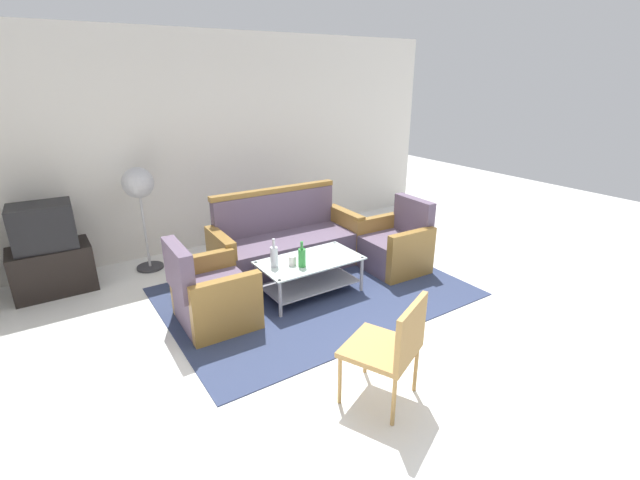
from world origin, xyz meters
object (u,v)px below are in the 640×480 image
(armchair_right, at_px, (395,247))
(pedestal_fan, at_px, (139,189))
(bottle_clear, at_px, (274,256))
(couch, at_px, (286,245))
(wicker_chair, at_px, (392,344))
(coffee_table, at_px, (310,271))
(armchair_left, at_px, (211,296))
(tv_stand, at_px, (53,269))
(cup, at_px, (292,261))
(television, at_px, (43,226))
(bottle_green, at_px, (302,257))

(armchair_right, distance_m, pedestal_fan, 3.12)
(bottle_clear, bearing_deg, couch, 52.77)
(bottle_clear, relative_size, wicker_chair, 0.36)
(coffee_table, bearing_deg, pedestal_fan, 127.41)
(armchair_left, bearing_deg, couch, 121.71)
(armchair_right, xyz_separation_m, tv_stand, (-3.55, 1.63, -0.03))
(coffee_table, relative_size, wicker_chair, 1.31)
(coffee_table, height_order, pedestal_fan, pedestal_fan)
(couch, relative_size, coffee_table, 1.66)
(cup, bearing_deg, couch, 65.27)
(tv_stand, distance_m, pedestal_fan, 1.27)
(couch, distance_m, pedestal_fan, 1.84)
(tv_stand, distance_m, television, 0.50)
(bottle_green, xyz_separation_m, pedestal_fan, (-1.13, 1.79, 0.50))
(cup, relative_size, pedestal_fan, 0.08)
(coffee_table, xyz_separation_m, cup, (-0.22, -0.02, 0.19))
(armchair_right, distance_m, tv_stand, 3.91)
(armchair_right, relative_size, bottle_clear, 2.80)
(tv_stand, bearing_deg, armchair_left, -53.08)
(couch, distance_m, bottle_clear, 0.89)
(armchair_left, bearing_deg, pedestal_fan, -172.12)
(armchair_left, distance_m, pedestal_fan, 1.82)
(armchair_left, height_order, cup, armchair_left)
(armchair_left, bearing_deg, coffee_table, 90.08)
(bottle_green, bearing_deg, armchair_left, 172.08)
(bottle_clear, relative_size, television, 0.49)
(tv_stand, xyz_separation_m, wicker_chair, (1.89, -3.39, 0.23))
(couch, xyz_separation_m, coffee_table, (-0.13, -0.74, -0.04))
(coffee_table, xyz_separation_m, bottle_green, (-0.16, -0.11, 0.24))
(television, height_order, pedestal_fan, pedestal_fan)
(couch, distance_m, bottle_green, 0.92)
(armchair_right, distance_m, bottle_clear, 1.65)
(couch, distance_m, cup, 0.85)
(tv_stand, bearing_deg, coffee_table, -35.31)
(tv_stand, relative_size, television, 1.29)
(pedestal_fan, xyz_separation_m, wicker_chair, (0.87, -3.44, -0.52))
(bottle_green, distance_m, bottle_clear, 0.29)
(bottle_green, height_order, cup, bottle_green)
(bottle_clear, bearing_deg, cup, -22.51)
(television, height_order, wicker_chair, television)
(armchair_left, relative_size, tv_stand, 1.06)
(armchair_left, relative_size, bottle_green, 3.09)
(couch, xyz_separation_m, bottle_clear, (-0.52, -0.69, 0.21))
(couch, bearing_deg, tv_stand, -18.37)
(bottle_clear, bearing_deg, wicker_chair, -90.85)
(pedestal_fan, bearing_deg, cup, -57.95)
(wicker_chair, bearing_deg, couch, 53.13)
(coffee_table, height_order, television, television)
(armchair_right, distance_m, bottle_green, 1.42)
(cup, height_order, wicker_chair, wicker_chair)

